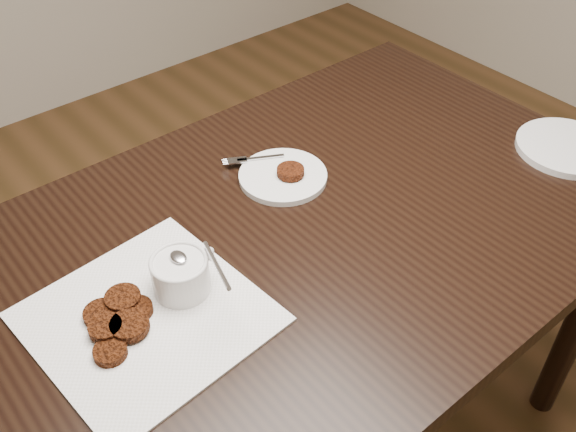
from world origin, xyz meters
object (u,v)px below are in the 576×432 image
(napkin, at_px, (147,317))
(plate_empty, at_px, (567,147))
(sauce_ramekin, at_px, (178,260))
(plate_with_patty, at_px, (283,174))
(table, at_px, (305,348))

(napkin, height_order, plate_empty, plate_empty)
(sauce_ramekin, xyz_separation_m, plate_empty, (0.84, -0.18, -0.06))
(plate_with_patty, relative_size, plate_empty, 0.84)
(napkin, distance_m, plate_empty, 0.93)
(napkin, bearing_deg, table, 1.35)
(table, relative_size, plate_empty, 6.20)
(sauce_ramekin, bearing_deg, table, -1.27)
(plate_empty, bearing_deg, plate_with_patty, 149.67)
(plate_empty, bearing_deg, napkin, 169.77)
(napkin, distance_m, plate_with_patty, 0.42)
(plate_with_patty, distance_m, plate_empty, 0.60)
(plate_with_patty, bearing_deg, table, -109.34)
(plate_with_patty, bearing_deg, napkin, -160.25)
(sauce_ramekin, relative_size, plate_with_patty, 0.74)
(table, bearing_deg, napkin, -178.65)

